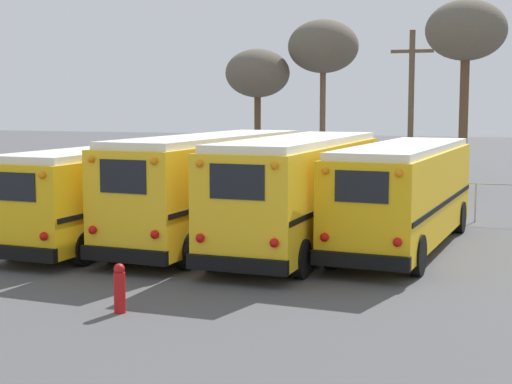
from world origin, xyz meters
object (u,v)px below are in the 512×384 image
school_bus_3 (405,192)px  bare_tree_0 (466,33)px  bare_tree_1 (258,74)px  school_bus_2 (300,189)px  bare_tree_2 (323,47)px  utility_pole (411,113)px  school_bus_0 (117,190)px  fire_hydrant (120,288)px  school_bus_1 (211,185)px

school_bus_3 → bare_tree_0: size_ratio=1.08×
bare_tree_0 → bare_tree_1: 11.50m
school_bus_2 → bare_tree_2: (-4.52, 19.88, 5.48)m
school_bus_2 → bare_tree_0: bare_tree_0 is taller
school_bus_2 → utility_pole: size_ratio=1.37×
school_bus_0 → bare_tree_2: size_ratio=1.14×
school_bus_2 → fire_hydrant: 8.18m
fire_hydrant → bare_tree_1: bearing=103.5°
bare_tree_2 → school_bus_1: bearing=-85.2°
bare_tree_0 → school_bus_2: bearing=-100.5°
utility_pole → fire_hydrant: (-2.95, -19.92, -3.36)m
school_bus_0 → school_bus_2: 5.77m
school_bus_1 → utility_pole: utility_pole is taller
school_bus_2 → school_bus_3: bearing=22.2°
bare_tree_0 → school_bus_3: bearing=-91.1°
bare_tree_1 → bare_tree_2: bare_tree_2 is taller
bare_tree_0 → school_bus_0: bearing=-116.7°
school_bus_3 → bare_tree_1: 21.42m
school_bus_1 → bare_tree_0: size_ratio=1.13×
fire_hydrant → school_bus_2: bearing=79.1°
bare_tree_0 → bare_tree_2: 8.15m
school_bus_3 → bare_tree_1: bearing=121.2°
bare_tree_0 → fire_hydrant: bare_tree_0 is taller
bare_tree_1 → fire_hydrant: size_ratio=7.00×
bare_tree_1 → bare_tree_2: (3.51, 0.74, 1.42)m
bare_tree_1 → bare_tree_2: size_ratio=0.83×
utility_pole → bare_tree_1: bearing=142.9°
school_bus_3 → school_bus_0: bearing=-168.9°
school_bus_0 → bare_tree_0: size_ratio=1.09×
bare_tree_0 → fire_hydrant: size_ratio=8.88×
bare_tree_1 → fire_hydrant: bare_tree_1 is taller
bare_tree_2 → bare_tree_0: bearing=-19.0°
school_bus_0 → bare_tree_2: (1.22, 20.39, 5.67)m
utility_pole → bare_tree_0: 6.67m
bare_tree_0 → bare_tree_1: size_ratio=1.27×
bare_tree_2 → school_bus_3: bearing=-68.5°
school_bus_2 → school_bus_3: 3.10m
bare_tree_0 → fire_hydrant: 26.56m
school_bus_2 → school_bus_1: bearing=176.3°
bare_tree_0 → bare_tree_1: (-11.20, 1.91, -1.77)m
fire_hydrant → school_bus_0: bearing=119.6°
school_bus_0 → school_bus_3: 8.77m
school_bus_2 → fire_hydrant: (-1.53, -7.93, -1.27)m
school_bus_0 → school_bus_1: 2.96m
bare_tree_1 → school_bus_0: bearing=-83.4°
school_bus_3 → utility_pole: bearing=97.6°
school_bus_1 → bare_tree_0: bearing=70.5°
school_bus_2 → utility_pole: utility_pole is taller
utility_pole → bare_tree_2: bearing=127.0°
school_bus_3 → bare_tree_0: (0.31, 16.06, 5.92)m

